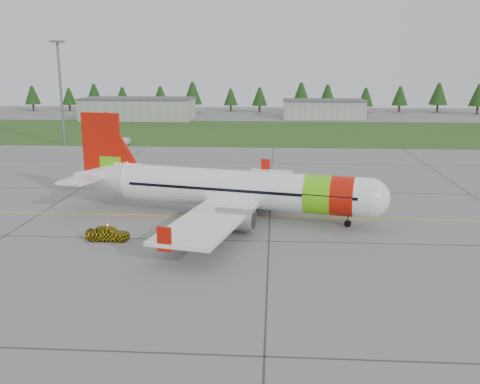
{
  "coord_description": "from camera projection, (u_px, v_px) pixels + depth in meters",
  "views": [
    {
      "loc": [
        10.39,
        -46.79,
        15.81
      ],
      "look_at": [
        7.03,
        4.62,
        3.52
      ],
      "focal_mm": 40.0,
      "sensor_mm": 36.0,
      "label": 1
    }
  ],
  "objects": [
    {
      "name": "treeline",
      "position": [
        245.0,
        97.0,
        182.53
      ],
      "size": [
        160.0,
        8.0,
        10.0
      ],
      "primitive_type": null,
      "color": "#1C3F14",
      "rests_on": "ground"
    },
    {
      "name": "floodlight_mast",
      "position": [
        61.0,
        95.0,
        105.75
      ],
      "size": [
        0.5,
        0.5,
        20.0
      ],
      "primitive_type": "cylinder",
      "color": "slate",
      "rests_on": "ground"
    },
    {
      "name": "ground",
      "position": [
        162.0,
        239.0,
        49.74
      ],
      "size": [
        320.0,
        320.0,
        0.0
      ],
      "primitive_type": "plane",
      "color": "gray",
      "rests_on": "ground"
    },
    {
      "name": "aircraft",
      "position": [
        234.0,
        189.0,
        56.22
      ],
      "size": [
        34.78,
        32.65,
        10.68
      ],
      "rotation": [
        0.0,
        0.0,
        -0.23
      ],
      "color": "white",
      "rests_on": "ground"
    },
    {
      "name": "taxi_guideline",
      "position": [
        177.0,
        215.0,
        57.51
      ],
      "size": [
        120.0,
        0.25,
        0.02
      ],
      "primitive_type": "cube",
      "color": "gold",
      "rests_on": "ground"
    },
    {
      "name": "hangar_west",
      "position": [
        138.0,
        109.0,
        157.72
      ],
      "size": [
        32.0,
        14.0,
        6.0
      ],
      "primitive_type": "cube",
      "color": "#A8A8A3",
      "rests_on": "ground"
    },
    {
      "name": "service_van",
      "position": [
        124.0,
        134.0,
        107.62
      ],
      "size": [
        1.57,
        1.49,
        4.42
      ],
      "primitive_type": "imported",
      "rotation": [
        0.0,
        0.0,
        0.02
      ],
      "color": "silver",
      "rests_on": "ground"
    },
    {
      "name": "grass_strip",
      "position": [
        232.0,
        132.0,
        129.33
      ],
      "size": [
        320.0,
        50.0,
        0.03
      ],
      "primitive_type": "cube",
      "color": "#30561E",
      "rests_on": "ground"
    },
    {
      "name": "follow_me_car",
      "position": [
        107.0,
        219.0,
        48.95
      ],
      "size": [
        1.42,
        1.66,
        4.02
      ],
      "primitive_type": "imported",
      "rotation": [
        0.0,
        0.0,
        1.54
      ],
      "color": "#D4B90B",
      "rests_on": "ground"
    },
    {
      "name": "hangar_east",
      "position": [
        323.0,
        109.0,
        162.09
      ],
      "size": [
        24.0,
        12.0,
        5.2
      ],
      "primitive_type": "cube",
      "color": "#A8A8A3",
      "rests_on": "ground"
    }
  ]
}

